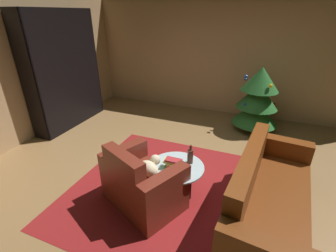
{
  "coord_description": "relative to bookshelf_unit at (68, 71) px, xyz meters",
  "views": [
    {
      "loc": [
        0.78,
        -2.64,
        2.18
      ],
      "look_at": [
        -0.28,
        0.0,
        0.81
      ],
      "focal_mm": 25.31,
      "sensor_mm": 36.0,
      "label": 1
    }
  ],
  "objects": [
    {
      "name": "couch_red",
      "position": [
        3.94,
        -1.46,
        -0.81
      ],
      "size": [
        0.92,
        1.97,
        0.88
      ],
      "color": "#6E3110",
      "rests_on": "ground"
    },
    {
      "name": "area_rug",
      "position": [
        2.91,
        -1.35,
        -1.11
      ],
      "size": [
        2.89,
        2.47,
        0.01
      ],
      "primitive_type": "cube",
      "color": "maroon",
      "rests_on": "ground"
    },
    {
      "name": "bottle_on_table",
      "position": [
        2.99,
        -1.25,
        -0.57
      ],
      "size": [
        0.08,
        0.08,
        0.26
      ],
      "color": "#512B1F",
      "rests_on": "coffee_table"
    },
    {
      "name": "bookshelf_unit",
      "position": [
        0.0,
        0.0,
        0.0
      ],
      "size": [
        0.39,
        1.65,
        2.26
      ],
      "color": "black",
      "rests_on": "ground"
    },
    {
      "name": "book_stack_on_table",
      "position": [
        2.83,
        -1.44,
        -0.61
      ],
      "size": [
        0.23,
        0.18,
        0.13
      ],
      "color": "#E1CB55",
      "rests_on": "coffee_table"
    },
    {
      "name": "wall_left",
      "position": [
        -0.26,
        -1.05,
        0.15
      ],
      "size": [
        0.06,
        5.7,
        2.53
      ],
      "primitive_type": "cube",
      "color": "tan",
      "rests_on": "ground"
    },
    {
      "name": "coffee_table",
      "position": [
        2.86,
        -1.39,
        -0.71
      ],
      "size": [
        0.69,
        0.69,
        0.44
      ],
      "color": "black",
      "rests_on": "ground"
    },
    {
      "name": "decorated_tree",
      "position": [
        3.66,
        1.01,
        -0.45
      ],
      "size": [
        0.89,
        0.89,
        1.28
      ],
      "color": "brown",
      "rests_on": "ground"
    },
    {
      "name": "armchair_red",
      "position": [
        2.52,
        -1.69,
        -0.81
      ],
      "size": [
        1.13,
        0.99,
        0.83
      ],
      "color": "maroon",
      "rests_on": "ground"
    },
    {
      "name": "ground_plane",
      "position": [
        2.89,
        -1.05,
        -1.11
      ],
      "size": [
        7.48,
        7.48,
        0.0
      ],
      "primitive_type": "plane",
      "color": "olive"
    },
    {
      "name": "wall_back",
      "position": [
        2.89,
        1.77,
        0.15
      ],
      "size": [
        6.35,
        0.06,
        2.53
      ],
      "primitive_type": "cube",
      "color": "tan",
      "rests_on": "ground"
    }
  ]
}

